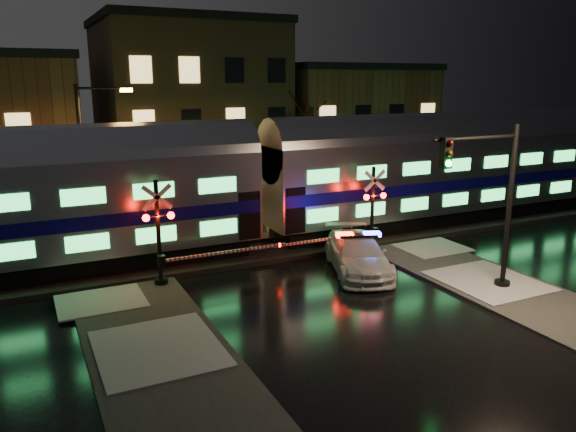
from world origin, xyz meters
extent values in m
plane|color=black|center=(0.00, 0.00, 0.00)|extent=(120.00, 120.00, 0.00)
cube|color=black|center=(0.00, 5.00, 0.12)|extent=(90.00, 4.20, 0.24)
cube|color=#2D2D2D|center=(-6.50, -6.00, 0.06)|extent=(4.00, 20.00, 0.12)
cube|color=#2D2D2D|center=(6.50, -6.00, 0.06)|extent=(4.00, 20.00, 0.12)
cube|color=brown|center=(2.00, 22.50, 5.75)|extent=(12.00, 11.00, 11.50)
cube|color=#543320|center=(15.00, 22.00, 4.25)|extent=(12.00, 10.00, 8.50)
cube|color=black|center=(13.16, 5.00, 0.64)|extent=(24.00, 2.40, 0.80)
cube|color=#B7BAC1|center=(13.16, 5.00, 2.94)|extent=(25.00, 3.05, 3.80)
cube|color=#0D0A77|center=(13.16, 5.00, 2.54)|extent=(24.75, 3.09, 0.55)
cube|color=#3FF16D|center=(13.16, 3.45, 1.79)|extent=(21.00, 0.05, 0.62)
cube|color=#3FF16D|center=(13.16, 3.45, 3.59)|extent=(21.00, 0.05, 0.62)
cylinder|color=#B7BAC1|center=(13.16, 5.00, 4.64)|extent=(25.00, 3.05, 3.05)
imported|color=silver|center=(2.67, 0.50, 0.77)|extent=(3.83, 5.70, 1.53)
cube|color=black|center=(2.67, 0.50, 1.57)|extent=(1.64, 0.93, 0.10)
cube|color=#FF0C05|center=(2.13, 0.70, 1.61)|extent=(0.78, 0.58, 0.18)
cube|color=#1426FF|center=(3.21, 0.30, 1.61)|extent=(0.78, 0.58, 0.18)
cylinder|color=black|center=(4.63, 2.40, 0.15)|extent=(0.50, 0.50, 0.30)
cylinder|color=black|center=(4.63, 2.40, 2.02)|extent=(0.16, 0.16, 4.03)
sphere|color=#FF0C05|center=(4.18, 2.22, 2.72)|extent=(0.26, 0.26, 0.26)
sphere|color=#FF0C05|center=(5.09, 2.22, 2.72)|extent=(0.26, 0.26, 0.26)
cube|color=white|center=(2.11, 2.15, 1.06)|extent=(5.04, 0.10, 0.10)
cube|color=black|center=(4.63, 2.15, 1.06)|extent=(0.25, 0.30, 0.45)
cylinder|color=black|center=(-5.12, 2.40, 0.16)|extent=(0.52, 0.52, 0.31)
cylinder|color=black|center=(-5.12, 2.40, 2.09)|extent=(0.17, 0.17, 4.19)
sphere|color=#FF0C05|center=(-5.59, 2.22, 2.83)|extent=(0.27, 0.27, 0.27)
sphere|color=#FF0C05|center=(-4.64, 2.22, 2.83)|extent=(0.27, 0.27, 0.27)
cube|color=white|center=(-2.50, 2.15, 1.10)|extent=(5.23, 0.10, 0.10)
cube|color=black|center=(-5.12, 2.15, 1.10)|extent=(0.25, 0.30, 0.45)
cylinder|color=black|center=(6.62, -3.59, 0.16)|extent=(0.59, 0.59, 0.31)
cylinder|color=black|center=(6.62, -3.59, 3.14)|extent=(0.19, 0.19, 6.28)
cylinder|color=black|center=(4.74, -3.59, 5.86)|extent=(3.77, 0.13, 0.13)
cube|color=black|center=(3.27, -3.74, 5.45)|extent=(0.34, 0.29, 1.05)
sphere|color=#0CFF3F|center=(3.27, -3.90, 5.11)|extent=(0.23, 0.23, 0.23)
cylinder|color=black|center=(-6.97, 9.00, 3.82)|extent=(0.19, 0.19, 7.64)
cylinder|color=black|center=(-5.82, 9.00, 7.44)|extent=(2.29, 0.11, 0.11)
cube|color=orange|center=(-4.77, 9.00, 7.35)|extent=(0.52, 0.27, 0.17)
camera|label=1|loc=(-9.66, -18.26, 7.85)|focal=35.00mm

